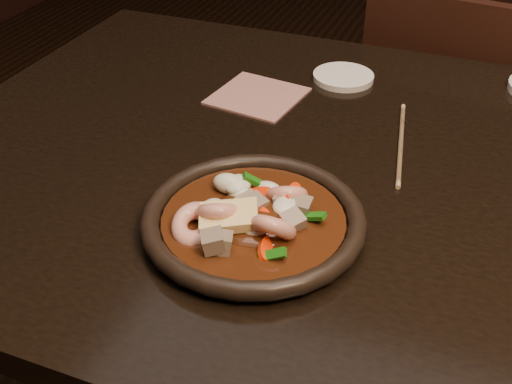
% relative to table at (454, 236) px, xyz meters
% --- Properties ---
extents(table, '(1.60, 0.90, 0.75)m').
position_rel_table_xyz_m(table, '(0.00, 0.00, 0.00)').
color(table, black).
rests_on(table, floor).
extents(chair, '(0.45, 0.45, 0.85)m').
position_rel_table_xyz_m(chair, '(-0.05, 0.61, -0.21)').
color(chair, black).
rests_on(chair, floor).
extents(plate, '(0.28, 0.28, 0.03)m').
position_rel_table_xyz_m(plate, '(-0.23, -0.18, 0.09)').
color(plate, black).
rests_on(plate, table).
extents(stirfry, '(0.18, 0.18, 0.06)m').
position_rel_table_xyz_m(stirfry, '(-0.24, -0.18, 0.10)').
color(stirfry, '#351709').
rests_on(stirfry, plate).
extents(saucer_left, '(0.11, 0.11, 0.01)m').
position_rel_table_xyz_m(saucer_left, '(-0.24, 0.28, 0.08)').
color(saucer_left, white).
rests_on(saucer_left, table).
extents(chopsticks, '(0.05, 0.24, 0.01)m').
position_rel_table_xyz_m(chopsticks, '(-0.10, 0.09, 0.08)').
color(chopsticks, tan).
rests_on(chopsticks, table).
extents(napkin, '(0.16, 0.16, 0.00)m').
position_rel_table_xyz_m(napkin, '(-0.36, 0.16, 0.08)').
color(napkin, '#A26964').
rests_on(napkin, table).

